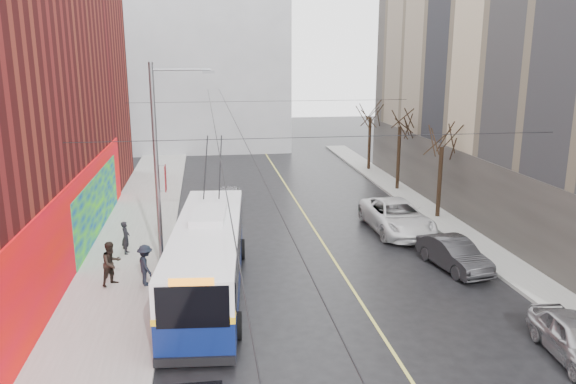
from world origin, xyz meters
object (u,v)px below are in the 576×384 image
object	(u,v)px
parked_car_c	(396,216)
pedestrian_b	(111,263)
streetlight_pole	(160,163)
following_car	(228,199)
tree_far	(371,107)
parked_car_a	(575,338)
tree_near	(443,133)
trolleybus	(208,257)
parked_car_b	(454,254)
tree_mid	(400,115)
pedestrian_c	(146,265)
pedestrian_a	(126,238)

from	to	relation	value
parked_car_c	pedestrian_b	bearing A→B (deg)	-159.62
streetlight_pole	following_car	distance (m)	11.09
tree_far	following_car	world-z (taller)	tree_far
streetlight_pole	parked_car_a	xyz separation A→B (m)	(13.14, -9.31, -4.17)
parked_car_a	pedestrian_b	bearing A→B (deg)	158.33
tree_near	pedestrian_b	size ratio (longest dim) A/B	3.48
parked_car_a	parked_car_c	size ratio (longest dim) A/B	0.66
trolleybus	parked_car_b	bearing A→B (deg)	10.49
trolleybus	tree_far	bearing A→B (deg)	64.56
tree_far	parked_car_c	xyz separation A→B (m)	(-3.20, -15.99, -4.31)
tree_mid	parked_car_b	distance (m)	15.47
tree_far	parked_car_c	world-z (taller)	tree_far
tree_mid	parked_car_a	distance (m)	22.86
trolleybus	pedestrian_c	distance (m)	2.71
streetlight_pole	pedestrian_b	distance (m)	4.55
streetlight_pole	tree_far	distance (m)	25.09
pedestrian_c	trolleybus	bearing A→B (deg)	-130.69
tree_mid	tree_far	size ratio (longest dim) A/B	1.02
tree_far	pedestrian_b	size ratio (longest dim) A/B	3.57
following_car	pedestrian_b	bearing A→B (deg)	-108.01
parked_car_b	following_car	bearing A→B (deg)	120.36
parked_car_c	pedestrian_a	distance (m)	14.00
trolleybus	parked_car_a	size ratio (longest dim) A/B	2.99
pedestrian_b	pedestrian_c	distance (m)	1.39
streetlight_pole	pedestrian_c	world-z (taller)	streetlight_pole
pedestrian_a	tree_near	bearing A→B (deg)	-76.11
streetlight_pole	pedestrian_b	bearing A→B (deg)	-143.05
tree_mid	pedestrian_b	size ratio (longest dim) A/B	3.63
tree_far	pedestrian_a	bearing A→B (deg)	-133.78
parked_car_a	pedestrian_a	world-z (taller)	pedestrian_a
parked_car_b	pedestrian_c	xyz separation A→B (m)	(-13.33, -0.18, 0.31)
parked_car_b	parked_car_c	size ratio (longest dim) A/B	0.69
parked_car_c	streetlight_pole	bearing A→B (deg)	-162.67
trolleybus	pedestrian_b	distance (m)	4.06
trolleybus	pedestrian_a	world-z (taller)	trolleybus
streetlight_pole	tree_mid	xyz separation A→B (m)	(15.14, 13.00, 0.41)
tree_mid	trolleybus	distance (m)	20.83
tree_far	parked_car_a	distance (m)	29.71
following_car	parked_car_c	bearing A→B (deg)	-26.55
tree_mid	following_car	bearing A→B (deg)	-164.87
pedestrian_a	parked_car_c	bearing A→B (deg)	-81.19
trolleybus	pedestrian_c	size ratio (longest dim) A/B	6.94
tree_mid	tree_near	bearing A→B (deg)	-90.00
parked_car_c	pedestrian_b	world-z (taller)	pedestrian_b
tree_mid	streetlight_pole	bearing A→B (deg)	-139.35
tree_mid	following_car	xyz separation A→B (m)	(-11.95, -3.23, -4.57)
tree_near	pedestrian_a	distance (m)	17.96
parked_car_b	pedestrian_a	size ratio (longest dim) A/B	2.65
parked_car_a	pedestrian_a	distance (m)	18.96
trolleybus	pedestrian_b	xyz separation A→B (m)	(-3.88, 1.08, -0.47)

